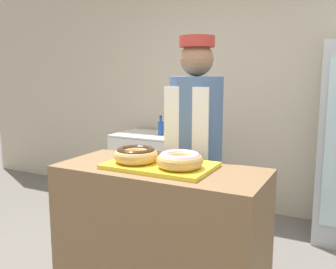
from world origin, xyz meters
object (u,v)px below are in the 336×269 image
(brownie_back_right, at_px, (183,158))
(bottle_blue, at_px, (161,127))
(donut_light_glaze, at_px, (180,159))
(baker_person, at_px, (195,155))
(donut_chocolate_glaze, at_px, (136,154))
(chest_freezer, at_px, (160,170))
(brownie_back_left, at_px, (158,155))
(bottle_red, at_px, (179,130))
(serving_tray, at_px, (160,165))

(brownie_back_right, distance_m, bottle_blue, 1.95)
(donut_light_glaze, distance_m, baker_person, 0.60)
(donut_chocolate_glaze, xyz_separation_m, brownie_back_right, (0.23, 0.17, -0.03))
(donut_light_glaze, distance_m, chest_freezer, 2.21)
(chest_freezer, bearing_deg, brownie_back_right, -57.55)
(donut_chocolate_glaze, height_order, donut_light_glaze, same)
(brownie_back_left, distance_m, bottle_red, 1.66)
(serving_tray, bearing_deg, chest_freezer, 118.44)
(bottle_red, bearing_deg, brownie_back_right, -63.70)
(donut_chocolate_glaze, height_order, baker_person, baker_person)
(serving_tray, distance_m, donut_light_glaze, 0.16)
(donut_light_glaze, height_order, bottle_blue, donut_light_glaze)
(baker_person, bearing_deg, donut_light_glaze, -75.41)
(donut_chocolate_glaze, distance_m, bottle_red, 1.80)
(brownie_back_left, height_order, baker_person, baker_person)
(brownie_back_right, height_order, bottle_red, bottle_red)
(donut_light_glaze, xyz_separation_m, bottle_blue, (-1.09, 1.81, -0.13))
(donut_chocolate_glaze, bearing_deg, serving_tray, 13.89)
(donut_light_glaze, xyz_separation_m, bottle_red, (-0.82, 1.71, -0.13))
(serving_tray, relative_size, donut_chocolate_glaze, 2.35)
(chest_freezer, distance_m, bottle_blue, 0.49)
(donut_light_glaze, height_order, bottle_red, donut_light_glaze)
(chest_freezer, bearing_deg, serving_tray, -61.56)
(baker_person, height_order, bottle_blue, baker_person)
(donut_chocolate_glaze, distance_m, bottle_blue, 1.99)
(serving_tray, height_order, brownie_back_right, brownie_back_right)
(donut_chocolate_glaze, xyz_separation_m, donut_light_glaze, (0.29, 0.00, 0.00))
(donut_light_glaze, relative_size, baker_person, 0.15)
(donut_chocolate_glaze, distance_m, baker_person, 0.59)
(serving_tray, height_order, bottle_blue, bottle_blue)
(brownie_back_right, bearing_deg, donut_chocolate_glaze, -143.72)
(serving_tray, relative_size, brownie_back_right, 7.30)
(serving_tray, bearing_deg, bottle_red, 112.08)
(donut_chocolate_glaze, relative_size, chest_freezer, 0.25)
(donut_chocolate_glaze, distance_m, brownie_back_left, 0.18)
(donut_chocolate_glaze, distance_m, brownie_back_right, 0.28)
(donut_light_glaze, relative_size, bottle_blue, 1.20)
(donut_light_glaze, bearing_deg, serving_tray, 166.11)
(donut_light_glaze, distance_m, bottle_blue, 2.12)
(brownie_back_right, distance_m, chest_freezer, 2.04)
(serving_tray, bearing_deg, brownie_back_right, 57.40)
(chest_freezer, relative_size, bottle_blue, 4.76)
(serving_tray, xyz_separation_m, donut_chocolate_glaze, (-0.14, -0.04, 0.06))
(baker_person, xyz_separation_m, bottle_red, (-0.67, 1.14, -0.02))
(brownie_back_right, height_order, bottle_blue, bottle_blue)
(donut_chocolate_glaze, bearing_deg, donut_light_glaze, 0.00)
(serving_tray, bearing_deg, donut_chocolate_glaze, -166.11)
(donut_chocolate_glaze, relative_size, donut_light_glaze, 1.00)
(baker_person, xyz_separation_m, bottle_blue, (-0.95, 1.24, -0.03))
(baker_person, bearing_deg, chest_freezer, 127.60)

